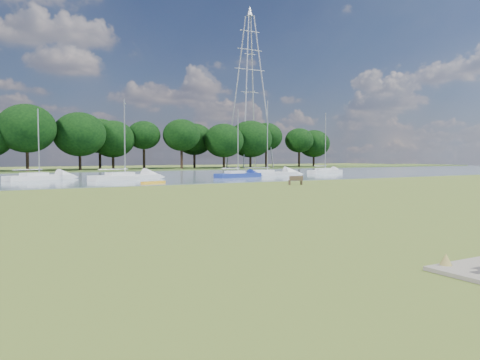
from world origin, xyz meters
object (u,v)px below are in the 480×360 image
sailboat_1 (238,174)px  sailboat_4 (325,170)px  sailboat_2 (39,176)px  kayak (153,183)px  sailboat_7 (267,172)px  sailboat_5 (124,175)px  riverbank_bench (296,180)px  pylon (250,68)px

sailboat_1 → sailboat_4: bearing=4.3°
sailboat_1 → sailboat_2: 23.36m
kayak → sailboat_7: 22.51m
sailboat_2 → sailboat_7: bearing=-28.9°
sailboat_1 → sailboat_7: size_ratio=0.83×
sailboat_5 → sailboat_1: bearing=-19.3°
kayak → sailboat_2: bearing=104.5°
riverbank_bench → sailboat_2: 29.19m
kayak → sailboat_7: sailboat_7 is taller
kayak → sailboat_7: (20.05, 10.23, 0.34)m
kayak → sailboat_5: bearing=72.5°
riverbank_bench → sailboat_1: bearing=98.9°
pylon → sailboat_2: bearing=-145.4°
kayak → sailboat_7: size_ratio=0.25×
pylon → sailboat_7: size_ratio=3.46×
pylon → sailboat_4: 40.62m
sailboat_1 → riverbank_bench: bearing=-108.3°
kayak → riverbank_bench: bearing=-52.4°
pylon → sailboat_1: size_ratio=4.14×
sailboat_1 → sailboat_7: (6.31, 2.89, -0.04)m
kayak → sailboat_4: sailboat_4 is taller
riverbank_bench → sailboat_4: size_ratio=0.16×
sailboat_4 → sailboat_5: 32.80m
sailboat_7 → pylon: bearing=77.0°
sailboat_4 → riverbank_bench: bearing=-145.8°
riverbank_bench → kayak: 13.98m
sailboat_5 → pylon: bearing=29.8°
sailboat_5 → sailboat_7: bearing=-9.4°
sailboat_4 → sailboat_7: bearing=179.8°
kayak → pylon: 64.18m
kayak → sailboat_4: size_ratio=0.28×
sailboat_1 → sailboat_5: bearing=163.6°
pylon → sailboat_1: bearing=-123.1°
sailboat_2 → sailboat_4: (41.16, -0.74, 0.02)m
riverbank_bench → sailboat_2: bearing=151.6°
riverbank_bench → sailboat_2: size_ratio=0.18×
sailboat_1 → sailboat_4: sailboat_4 is taller
sailboat_5 → kayak: bearing=-101.3°
riverbank_bench → sailboat_7: 19.59m
pylon → sailboat_4: bearing=-101.2°
kayak → sailboat_5: size_ratio=0.29×
sailboat_2 → sailboat_7: size_ratio=0.78×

